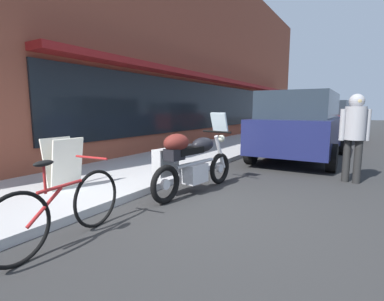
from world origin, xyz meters
The scene contains 9 objects.
ground_plane centered at (0.00, 0.00, 0.00)m, with size 80.00×80.00×0.00m, color #2E2E2E.
storefront_building centered at (8.42, 3.97, 3.78)m, with size 24.84×0.90×7.73m.
sidewalk_curb centered at (9.00, 2.48, 0.06)m, with size 30.00×2.67×0.12m.
touring_motorcycle centered at (0.53, 0.56, 0.59)m, with size 2.12×0.83×1.38m.
parked_bicycle centered at (-1.74, 0.75, 0.39)m, with size 1.71×0.48×0.95m.
parked_minivan centered at (5.12, -0.34, 0.99)m, with size 4.61×2.20×1.89m.
pedestrian_walking centered at (2.86, -1.76, 1.09)m, with size 0.50×0.52×1.73m.
sandwich_board_sign centered at (-0.61, 2.34, 0.55)m, with size 0.55×0.40×0.85m.
parked_car_down_block centered at (10.81, -0.51, 0.94)m, with size 4.59×2.39×1.78m.
Camera 1 is at (-3.51, -1.98, 1.45)m, focal length 26.80 mm.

